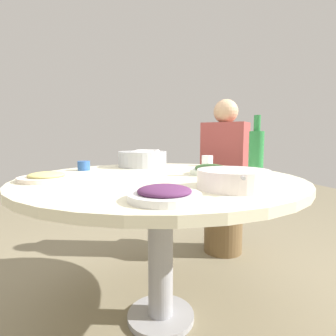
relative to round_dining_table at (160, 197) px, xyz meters
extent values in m
plane|color=#7B7056|center=(0.00, 0.00, -0.64)|extent=(8.00, 8.00, 0.00)
cylinder|color=#99999E|center=(0.00, 0.00, -0.63)|extent=(0.34, 0.34, 0.03)
cylinder|color=#99999E|center=(0.00, 0.00, -0.27)|extent=(0.13, 0.13, 0.68)
cylinder|color=beige|center=(0.00, 0.00, 0.08)|extent=(1.34, 1.34, 0.03)
cylinder|color=#B2B5BA|center=(0.01, 0.47, 0.15)|extent=(0.31, 0.31, 0.10)
ellipsoid|color=white|center=(0.01, 0.47, 0.16)|extent=(0.26, 0.26, 0.11)
cube|color=white|center=(0.05, 0.54, 0.20)|extent=(0.15, 0.13, 0.01)
cylinder|color=white|center=(0.18, -0.38, 0.14)|extent=(0.27, 0.27, 0.07)
cylinder|color=black|center=(0.18, -0.38, 0.13)|extent=(0.24, 0.24, 0.05)
cylinder|color=silver|center=(0.18, -0.38, 0.16)|extent=(0.10, 0.29, 0.01)
cylinder|color=silver|center=(-0.12, -0.49, 0.11)|extent=(0.23, 0.23, 0.02)
ellipsoid|color=#542750|center=(-0.12, -0.49, 0.13)|extent=(0.17, 0.17, 0.04)
cylinder|color=silver|center=(-0.51, 0.02, 0.11)|extent=(0.24, 0.24, 0.02)
ellipsoid|color=#CCC26C|center=(-0.51, 0.02, 0.13)|extent=(0.16, 0.16, 0.03)
cylinder|color=silver|center=(0.27, 0.01, 0.11)|extent=(0.21, 0.21, 0.03)
ellipsoid|color=#375C2E|center=(0.27, 0.01, 0.13)|extent=(0.16, 0.16, 0.04)
cylinder|color=#2C7F3E|center=(0.45, -0.12, 0.21)|extent=(0.07, 0.07, 0.22)
cylinder|color=#2C7F3E|center=(0.45, -0.12, 0.36)|extent=(0.03, 0.03, 0.08)
cylinder|color=white|center=(0.44, 0.41, 0.14)|extent=(0.07, 0.07, 0.07)
cylinder|color=#2B559B|center=(-0.36, 0.37, 0.13)|extent=(0.07, 0.07, 0.05)
cylinder|color=brown|center=(0.71, 0.67, -0.41)|extent=(0.31, 0.31, 0.47)
cube|color=#2D333D|center=(0.71, 0.67, -0.11)|extent=(0.47, 0.47, 0.12)
cube|color=#9D413E|center=(0.71, 0.67, 0.18)|extent=(0.38, 0.38, 0.46)
sphere|color=tan|center=(0.71, 0.67, 0.49)|extent=(0.19, 0.19, 0.19)
camera|label=1|loc=(-0.34, -1.27, 0.29)|focal=29.11mm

